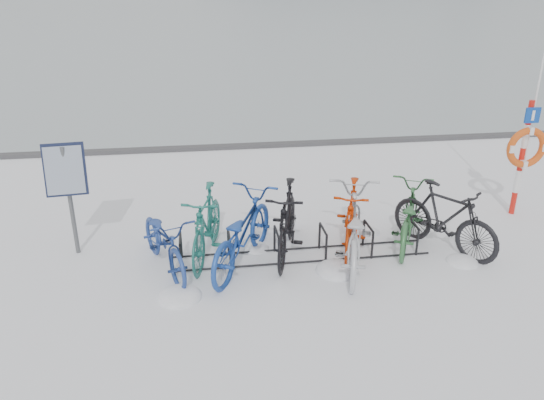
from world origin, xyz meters
name	(u,v)px	position (x,y,z in m)	size (l,w,h in m)	color
ground	(300,256)	(0.00, 0.00, 0.00)	(900.00, 900.00, 0.00)	white
quay_edge	(255,146)	(0.00, 5.90, 0.05)	(400.00, 0.25, 0.10)	#3F3F42
bike_rack	(300,246)	(0.00, 0.00, 0.18)	(4.00, 0.48, 0.46)	black
info_board	(66,176)	(-3.41, 0.60, 1.28)	(0.61, 0.28, 1.77)	#595B5E
lifebuoy_station	(526,148)	(4.17, 0.99, 1.27)	(0.73, 0.22, 3.78)	red
bike_0	(164,239)	(-2.02, -0.05, 0.47)	(0.63, 1.80, 0.94)	navy
bike_1	(207,222)	(-1.40, 0.25, 0.56)	(0.53, 1.86, 1.12)	#1C675C
bike_2	(242,230)	(-0.90, -0.09, 0.55)	(0.74, 2.12, 1.11)	#1A3F94
bike_3	(287,219)	(-0.18, 0.15, 0.58)	(0.54, 1.91, 1.15)	black
bike_4	(353,228)	(0.73, -0.30, 0.58)	(0.77, 2.21, 1.16)	#B3B6BC
bike_5	(351,215)	(0.86, 0.22, 0.54)	(0.51, 1.81, 1.09)	#BC2C05
bike_6	(408,214)	(1.81, 0.24, 0.50)	(0.66, 1.89, 0.99)	#306738
bike_7	(445,216)	(2.28, -0.06, 0.55)	(0.52, 1.85, 1.11)	black
snow_drifts	(308,269)	(0.05, -0.41, 0.00)	(4.77, 2.10, 0.22)	white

